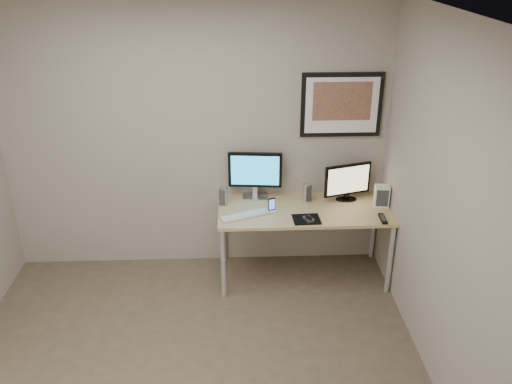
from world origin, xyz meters
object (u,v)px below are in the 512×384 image
framed_art (342,105)px  monitor_large (255,173)px  phone_dock (272,205)px  speaker_left (223,196)px  keyboard (245,215)px  monitor_tv (347,181)px  fan_unit (382,196)px  desk (304,215)px  speaker_right (307,192)px

framed_art → monitor_large: framed_art is taller
monitor_large → phone_dock: 0.38m
speaker_left → keyboard: (0.20, -0.23, -0.08)m
monitor_tv → speaker_left: size_ratio=2.45×
keyboard → fan_unit: fan_unit is taller
desk → fan_unit: (0.72, 0.03, 0.17)m
phone_dock → monitor_large: bearing=93.8°
desk → framed_art: 1.07m
framed_art → fan_unit: framed_art is taller
monitor_large → monitor_tv: size_ratio=1.12×
monitor_large → phone_dock: size_ratio=3.61×
fan_unit → desk: bearing=-169.6°
monitor_large → speaker_right: (0.49, -0.10, -0.16)m
desk → keyboard: (-0.55, -0.12, 0.07)m
speaker_left → framed_art: bearing=28.1°
speaker_left → speaker_right: bearing=20.2°
speaker_right → phone_dock: speaker_right is taller
speaker_right → fan_unit: size_ratio=0.91×
fan_unit → speaker_right: bearing=177.3°
framed_art → monitor_tv: bearing=-66.4°
desk → speaker_left: (-0.75, 0.11, 0.16)m
monitor_tv → framed_art: bearing=96.7°
desk → phone_dock: bearing=-170.9°
monitor_tv → monitor_large: bearing=157.2°
desk → fan_unit: size_ratio=7.73×
desk → fan_unit: bearing=2.1°
monitor_tv → phone_dock: size_ratio=3.22×
framed_art → keyboard: 1.34m
framed_art → speaker_right: bearing=-151.1°
speaker_right → keyboard: 0.66m
desk → monitor_tv: 0.52m
phone_dock → fan_unit: bearing=-16.3°
speaker_left → phone_dock: bearing=-3.2°
framed_art → speaker_right: (-0.31, -0.17, -0.80)m
monitor_large → monitor_tv: (0.87, -0.09, -0.06)m
speaker_right → phone_dock: bearing=-172.2°
desk → speaker_right: size_ratio=8.53×
keyboard → phone_dock: bearing=-5.8°
speaker_right → speaker_left: bearing=160.3°
framed_art → phone_dock: framed_art is taller
monitor_large → keyboard: monitor_large is taller
monitor_tv → phone_dock: monitor_tv is taller
monitor_large → phone_dock: monitor_large is taller
fan_unit → speaker_left: bearing=-175.0°
speaker_right → phone_dock: size_ratio=1.33×
monitor_large → speaker_right: monitor_large is taller
desk → framed_art: (0.35, 0.33, 0.96)m
desk → framed_art: size_ratio=2.13×
monitor_tv → phone_dock: 0.77m
monitor_large → speaker_left: bearing=-149.1°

